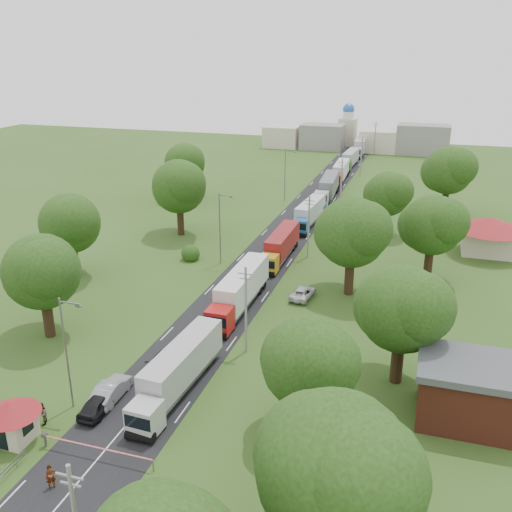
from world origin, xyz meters
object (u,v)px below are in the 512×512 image
at_px(boom_barrier, 81,445).
at_px(info_sign, 325,211).
at_px(pedestrian_near, 51,477).
at_px(car_lane_mid, 111,390).
at_px(guard_booth, 12,416).
at_px(car_lane_front, 99,404).
at_px(truck_0, 178,370).

distance_m(boom_barrier, info_sign, 60.39).
bearing_deg(info_sign, pedestrian_near, -95.94).
bearing_deg(car_lane_mid, info_sign, -100.59).
bearing_deg(boom_barrier, info_sign, 83.76).
bearing_deg(guard_booth, info_sign, 78.32).
relative_size(boom_barrier, car_lane_front, 2.04).
bearing_deg(boom_barrier, guard_booth, -179.99).
xyz_separation_m(guard_booth, pedestrian_near, (5.79, -3.50, -1.27)).
bearing_deg(pedestrian_near, boom_barrier, 45.27).
height_order(info_sign, pedestrian_near, info_sign).
xyz_separation_m(info_sign, car_lane_front, (-8.20, -55.00, -2.23)).
height_order(boom_barrier, car_lane_mid, car_lane_mid).
distance_m(info_sign, car_lane_front, 55.65).
bearing_deg(info_sign, car_lane_mid, -98.79).
distance_m(info_sign, car_lane_mid, 53.67).
height_order(boom_barrier, guard_booth, guard_booth).
height_order(info_sign, truck_0, info_sign).
distance_m(boom_barrier, car_lane_mid, 7.19).
distance_m(truck_0, car_lane_mid, 5.87).
height_order(truck_0, car_lane_mid, truck_0).
xyz_separation_m(guard_booth, car_lane_front, (4.20, 5.00, -1.39)).
xyz_separation_m(boom_barrier, info_sign, (6.56, 60.00, 2.11)).
distance_m(info_sign, truck_0, 50.38).
xyz_separation_m(info_sign, car_lane_mid, (-8.20, -53.00, -2.18)).
relative_size(car_lane_mid, pedestrian_near, 2.80).
distance_m(guard_booth, truck_0, 13.42).
relative_size(boom_barrier, car_lane_mid, 1.84).
xyz_separation_m(car_lane_front, pedestrian_near, (1.59, -8.50, 0.13)).
height_order(truck_0, pedestrian_near, truck_0).
relative_size(info_sign, truck_0, 0.29).
distance_m(guard_booth, car_lane_front, 6.68).
xyz_separation_m(guard_booth, car_lane_mid, (4.20, 7.00, -1.34)).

